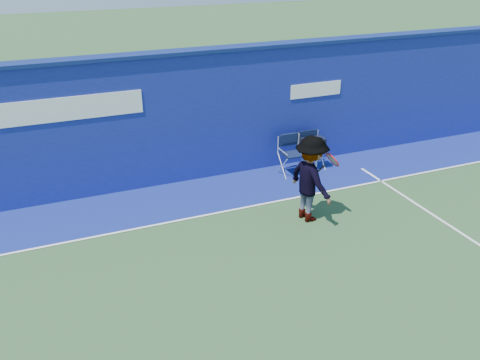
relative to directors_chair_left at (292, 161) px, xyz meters
name	(u,v)px	position (x,y,z in m)	size (l,w,h in m)	color
ground	(268,308)	(-2.72, -4.44, -0.32)	(80.00, 80.00, 0.00)	#2D4F2A
stadium_wall	(174,118)	(-2.72, 0.76, 1.23)	(24.00, 0.50, 3.08)	navy
out_of_bounds_strip	(191,198)	(-2.72, -0.34, -0.32)	(24.00, 1.80, 0.01)	navy
court_lines	(253,286)	(-2.72, -3.84, -0.31)	(24.00, 12.00, 0.01)	white
directors_chair_left	(292,161)	(0.00, 0.00, 0.00)	(0.57, 0.53, 0.97)	silver
directors_chair_right	(312,154)	(0.61, 0.09, 0.07)	(0.56, 0.50, 0.94)	silver
water_bottle	(316,163)	(0.74, 0.10, -0.21)	(0.07, 0.07, 0.22)	silver
tennis_player	(311,179)	(-0.73, -2.15, 0.59)	(0.95, 1.26, 1.81)	#EA4738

